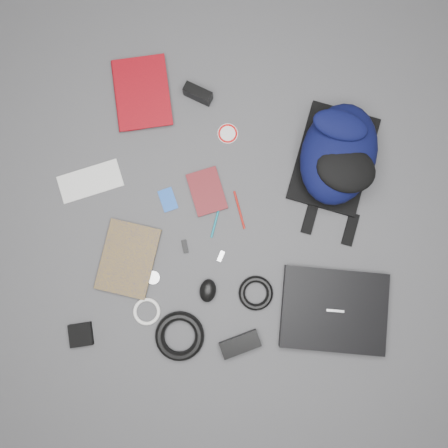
# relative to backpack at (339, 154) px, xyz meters

# --- Properties ---
(ground) EXTENTS (4.00, 4.00, 0.00)m
(ground) POSITION_rel_backpack_xyz_m (-0.40, -0.27, -0.09)
(ground) COLOR #4F4F51
(ground) RESTS_ON ground
(backpack) EXTENTS (0.37, 0.47, 0.17)m
(backpack) POSITION_rel_backpack_xyz_m (0.00, 0.00, 0.00)
(backpack) COLOR black
(backpack) RESTS_ON ground
(laptop) EXTENTS (0.39, 0.31, 0.04)m
(laptop) POSITION_rel_backpack_xyz_m (0.02, -0.56, -0.07)
(laptop) COLOR black
(laptop) RESTS_ON ground
(textbook_red) EXTENTS (0.25, 0.31, 0.03)m
(textbook_red) POSITION_rel_backpack_xyz_m (-0.84, 0.19, -0.07)
(textbook_red) COLOR maroon
(textbook_red) RESTS_ON ground
(comic_book) EXTENTS (0.23, 0.29, 0.02)m
(comic_book) POSITION_rel_backpack_xyz_m (-0.84, -0.40, -0.08)
(comic_book) COLOR #B38E0C
(comic_book) RESTS_ON ground
(envelope) EXTENTS (0.26, 0.18, 0.00)m
(envelope) POSITION_rel_backpack_xyz_m (-0.91, -0.14, -0.08)
(envelope) COLOR silver
(envelope) RESTS_ON ground
(dvd_case) EXTENTS (0.17, 0.20, 0.01)m
(dvd_case) POSITION_rel_backpack_xyz_m (-0.47, -0.15, -0.08)
(dvd_case) COLOR #4B0E11
(dvd_case) RESTS_ON ground
(compact_camera) EXTENTS (0.11, 0.08, 0.06)m
(compact_camera) POSITION_rel_backpack_xyz_m (-0.52, 0.21, -0.06)
(compact_camera) COLOR black
(compact_camera) RESTS_ON ground
(sticker_disc) EXTENTS (0.10, 0.10, 0.00)m
(sticker_disc) POSITION_rel_backpack_xyz_m (-0.40, 0.07, -0.09)
(sticker_disc) COLOR white
(sticker_disc) RESTS_ON ground
(pen_teal) EXTENTS (0.04, 0.14, 0.01)m
(pen_teal) POSITION_rel_backpack_xyz_m (-0.43, -0.25, -0.08)
(pen_teal) COLOR #0E6C80
(pen_teal) RESTS_ON ground
(pen_red) EXTENTS (0.05, 0.14, 0.01)m
(pen_red) POSITION_rel_backpack_xyz_m (-0.34, -0.21, -0.08)
(pen_red) COLOR #9F120C
(pen_red) RESTS_ON ground
(id_badge) EXTENTS (0.08, 0.10, 0.00)m
(id_badge) POSITION_rel_backpack_xyz_m (-0.61, -0.19, -0.08)
(id_badge) COLOR #1649AA
(id_badge) RESTS_ON ground
(usb_black) EXTENTS (0.03, 0.05, 0.01)m
(usb_black) POSITION_rel_backpack_xyz_m (-0.54, -0.36, -0.08)
(usb_black) COLOR black
(usb_black) RESTS_ON ground
(usb_silver) EXTENTS (0.03, 0.04, 0.01)m
(usb_silver) POSITION_rel_backpack_xyz_m (-0.40, -0.39, -0.08)
(usb_silver) COLOR silver
(usb_silver) RESTS_ON ground
(mouse) EXTENTS (0.07, 0.09, 0.04)m
(mouse) POSITION_rel_backpack_xyz_m (-0.44, -0.52, -0.06)
(mouse) COLOR black
(mouse) RESTS_ON ground
(headphone_left) EXTENTS (0.05, 0.05, 0.01)m
(headphone_left) POSITION_rel_backpack_xyz_m (-0.64, -0.48, -0.08)
(headphone_left) COLOR #AEAEB0
(headphone_left) RESTS_ON ground
(headphone_right) EXTENTS (0.05, 0.05, 0.01)m
(headphone_right) POSITION_rel_backpack_xyz_m (-0.67, -0.42, -0.08)
(headphone_right) COLOR #B2B3B5
(headphone_right) RESTS_ON ground
(cable_coil) EXTENTS (0.16, 0.16, 0.02)m
(cable_coil) POSITION_rel_backpack_xyz_m (-0.26, -0.52, -0.07)
(cable_coil) COLOR black
(cable_coil) RESTS_ON ground
(power_brick) EXTENTS (0.16, 0.11, 0.04)m
(power_brick) POSITION_rel_backpack_xyz_m (-0.31, -0.70, -0.07)
(power_brick) COLOR black
(power_brick) RESTS_ON ground
(power_cord_coil) EXTENTS (0.23, 0.23, 0.03)m
(power_cord_coil) POSITION_rel_backpack_xyz_m (-0.53, -0.69, -0.07)
(power_cord_coil) COLOR black
(power_cord_coil) RESTS_ON ground
(pouch) EXTENTS (0.10, 0.10, 0.02)m
(pouch) POSITION_rel_backpack_xyz_m (-0.89, -0.71, -0.08)
(pouch) COLOR black
(pouch) RESTS_ON ground
(white_cable_coil) EXTENTS (0.11, 0.11, 0.01)m
(white_cable_coil) POSITION_rel_backpack_xyz_m (-0.66, -0.61, -0.08)
(white_cable_coil) COLOR white
(white_cable_coil) RESTS_ON ground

